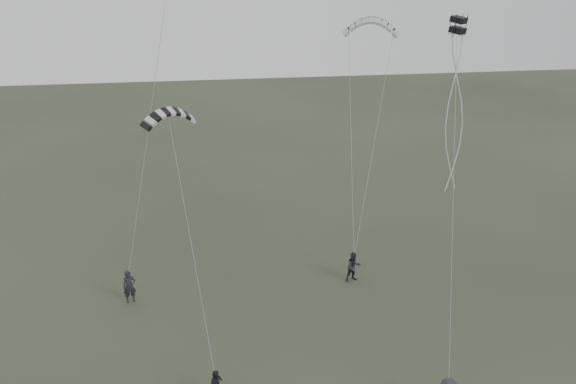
{
  "coord_description": "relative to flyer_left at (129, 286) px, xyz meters",
  "views": [
    {
      "loc": [
        -3.38,
        -21.52,
        18.23
      ],
      "look_at": [
        0.57,
        5.01,
        7.01
      ],
      "focal_mm": 35.0,
      "sensor_mm": 36.0,
      "label": 1
    }
  ],
  "objects": [
    {
      "name": "ground",
      "position": [
        8.27,
        -6.8,
        -0.99
      ],
      "size": [
        140.0,
        140.0,
        0.0
      ],
      "primitive_type": "plane",
      "color": "#2B3625",
      "rests_on": "ground"
    },
    {
      "name": "flyer_left",
      "position": [
        0.0,
        0.0,
        0.0
      ],
      "size": [
        0.82,
        0.64,
        1.98
      ],
      "primitive_type": "imported",
      "rotation": [
        0.0,
        0.0,
        0.25
      ],
      "color": "black",
      "rests_on": "ground"
    },
    {
      "name": "flyer_right",
      "position": [
        13.18,
        0.33,
        -0.04
      ],
      "size": [
        1.05,
        0.89,
        1.89
      ],
      "primitive_type": "imported",
      "rotation": [
        0.0,
        0.0,
        0.21
      ],
      "color": "#232328",
      "rests_on": "ground"
    },
    {
      "name": "kite_pale_large",
      "position": [
        15.51,
        7.22,
        13.59
      ],
      "size": [
        3.68,
        2.21,
        1.63
      ],
      "primitive_type": null,
      "rotation": [
        0.28,
        0.0,
        -0.32
      ],
      "color": "#AFB2B5",
      "rests_on": "flyer_right"
    },
    {
      "name": "kite_striped",
      "position": [
        3.15,
        -2.41,
        10.67
      ],
      "size": [
        2.69,
        1.99,
        1.19
      ],
      "primitive_type": null,
      "rotation": [
        0.3,
        0.0,
        0.48
      ],
      "color": "black",
      "rests_on": "flyer_center"
    },
    {
      "name": "kite_box",
      "position": [
        15.99,
        -4.3,
        14.53
      ],
      "size": [
        0.88,
        0.9,
        0.77
      ],
      "primitive_type": null,
      "rotation": [
        0.16,
        0.0,
        0.69
      ],
      "color": "black",
      "rests_on": "flyer_far"
    }
  ]
}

